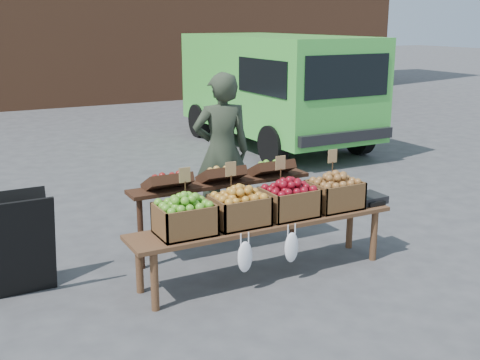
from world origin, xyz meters
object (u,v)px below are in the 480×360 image
display_bench (264,248)px  crate_golden_apples (185,219)px  chalkboard_sign (17,245)px  weighing_scale (367,198)px  crate_red_apples (289,202)px  crate_green_apples (335,195)px  crate_russet_pears (239,210)px  vendor (222,152)px  delivery_van (275,91)px  back_table (222,207)px

display_bench → crate_golden_apples: (-0.82, 0.00, 0.42)m
chalkboard_sign → crate_golden_apples: bearing=-27.2°
weighing_scale → crate_golden_apples: bearing=180.0°
chalkboard_sign → crate_red_apples: (2.45, -0.68, 0.23)m
crate_golden_apples → display_bench: bearing=0.0°
crate_green_apples → weighing_scale: crate_green_apples is taller
display_bench → crate_russet_pears: 0.51m
vendor → crate_red_apples: 1.49m
crate_golden_apples → weighing_scale: size_ratio=1.47×
vendor → crate_red_apples: bearing=103.9°
chalkboard_sign → crate_green_apples: bearing=-13.2°
vendor → crate_golden_apples: (-1.10, -1.47, -0.22)m
delivery_van → display_bench: bearing=-122.6°
chalkboard_sign → crate_red_apples: chalkboard_sign is taller
chalkboard_sign → crate_golden_apples: (1.35, -0.68, 0.23)m
delivery_van → crate_green_apples: delivery_van is taller
delivery_van → crate_red_apples: delivery_van is taller
delivery_van → crate_golden_apples: size_ratio=9.54×
delivery_van → crate_green_apples: bearing=-115.8°
vendor → crate_green_apples: vendor is taller
chalkboard_sign → weighing_scale: size_ratio=2.81×
vendor → back_table: bearing=77.2°
display_bench → crate_red_apples: 0.51m
vendor → back_table: (-0.38, -0.75, -0.41)m
delivery_van → back_table: size_ratio=2.27×
display_bench → delivery_van: bearing=58.0°
crate_russet_pears → crate_red_apples: same height
back_table → crate_golden_apples: bearing=-135.0°
crate_red_apples → display_bench: bearing=180.0°
vendor → display_bench: size_ratio=0.69×
vendor → crate_green_apples: size_ratio=3.72×
crate_green_apples → crate_red_apples: bearing=180.0°
chalkboard_sign → back_table: back_table is taller
chalkboard_sign → display_bench: chalkboard_sign is taller
display_bench → crate_green_apples: crate_green_apples is taller
delivery_van → crate_russet_pears: (-3.64, -5.39, -0.36)m
crate_russet_pears → crate_red_apples: size_ratio=1.00×
vendor → crate_russet_pears: 1.59m
crate_russet_pears → vendor: bearing=69.6°
crate_golden_apples → crate_russet_pears: same height
crate_green_apples → weighing_scale: size_ratio=1.47×
crate_russet_pears → weighing_scale: 1.53m
back_table → weighing_scale: size_ratio=6.18×
crate_golden_apples → crate_green_apples: size_ratio=1.00×
crate_golden_apples → crate_russet_pears: bearing=0.0°
vendor → display_bench: (-0.27, -1.47, -0.64)m
crate_green_apples → crate_russet_pears: bearing=180.0°
crate_russet_pears → crate_red_apples: 0.55m
vendor → chalkboard_sign: bearing=31.8°
crate_red_apples → crate_green_apples: same height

